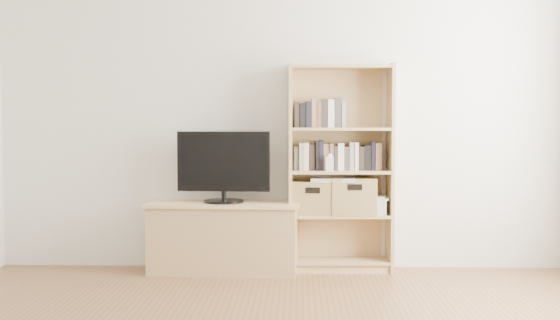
{
  "coord_description": "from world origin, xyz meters",
  "views": [
    {
      "loc": [
        0.13,
        -3.06,
        1.17
      ],
      "look_at": [
        -0.0,
        1.9,
        0.89
      ],
      "focal_mm": 45.0,
      "sensor_mm": 36.0,
      "label": 1
    }
  ],
  "objects_px": {
    "tv_stand": "(224,239)",
    "basket_right": "(353,196)",
    "television": "(224,166)",
    "laptop": "(333,179)",
    "baby_monitor": "(330,164)",
    "basket_left": "(312,197)",
    "bookshelf": "(340,168)"
  },
  "relations": [
    {
      "from": "tv_stand",
      "to": "basket_right",
      "type": "height_order",
      "value": "basket_right"
    },
    {
      "from": "television",
      "to": "basket_right",
      "type": "height_order",
      "value": "television"
    },
    {
      "from": "television",
      "to": "laptop",
      "type": "distance_m",
      "value": 0.85
    },
    {
      "from": "television",
      "to": "baby_monitor",
      "type": "relative_size",
      "value": 6.46
    },
    {
      "from": "television",
      "to": "tv_stand",
      "type": "bearing_deg",
      "value": -177.23
    },
    {
      "from": "baby_monitor",
      "to": "basket_right",
      "type": "xyz_separation_m",
      "value": [
        0.18,
        0.09,
        -0.25
      ]
    },
    {
      "from": "tv_stand",
      "to": "basket_left",
      "type": "xyz_separation_m",
      "value": [
        0.68,
        0.06,
        0.32
      ]
    },
    {
      "from": "laptop",
      "to": "basket_left",
      "type": "bearing_deg",
      "value": -178.29
    },
    {
      "from": "bookshelf",
      "to": "television",
      "type": "xyz_separation_m",
      "value": [
        -0.9,
        -0.07,
        0.01
      ]
    },
    {
      "from": "bookshelf",
      "to": "basket_left",
      "type": "relative_size",
      "value": 5.17
    },
    {
      "from": "baby_monitor",
      "to": "basket_right",
      "type": "distance_m",
      "value": 0.33
    },
    {
      "from": "tv_stand",
      "to": "television",
      "type": "xyz_separation_m",
      "value": [
        0.0,
        0.0,
        0.56
      ]
    },
    {
      "from": "tv_stand",
      "to": "television",
      "type": "bearing_deg",
      "value": 2.75
    },
    {
      "from": "bookshelf",
      "to": "basket_right",
      "type": "xyz_separation_m",
      "value": [
        0.1,
        -0.0,
        -0.22
      ]
    },
    {
      "from": "basket_left",
      "to": "laptop",
      "type": "height_order",
      "value": "laptop"
    },
    {
      "from": "baby_monitor",
      "to": "tv_stand",
      "type": "bearing_deg",
      "value": -173.61
    },
    {
      "from": "tv_stand",
      "to": "basket_left",
      "type": "distance_m",
      "value": 0.76
    },
    {
      "from": "bookshelf",
      "to": "laptop",
      "type": "bearing_deg",
      "value": -159.96
    },
    {
      "from": "laptop",
      "to": "basket_right",
      "type": "bearing_deg",
      "value": 13.03
    },
    {
      "from": "basket_right",
      "to": "laptop",
      "type": "height_order",
      "value": "laptop"
    },
    {
      "from": "tv_stand",
      "to": "baby_monitor",
      "type": "xyz_separation_m",
      "value": [
        0.81,
        -0.02,
        0.58
      ]
    },
    {
      "from": "tv_stand",
      "to": "bookshelf",
      "type": "xyz_separation_m",
      "value": [
        0.9,
        0.07,
        0.55
      ]
    },
    {
      "from": "laptop",
      "to": "tv_stand",
      "type": "bearing_deg",
      "value": -171.61
    },
    {
      "from": "basket_left",
      "to": "laptop",
      "type": "bearing_deg",
      "value": -3.27
    },
    {
      "from": "bookshelf",
      "to": "baby_monitor",
      "type": "relative_size",
      "value": 14.62
    },
    {
      "from": "laptop",
      "to": "baby_monitor",
      "type": "bearing_deg",
      "value": -109.28
    },
    {
      "from": "tv_stand",
      "to": "basket_right",
      "type": "relative_size",
      "value": 3.3
    },
    {
      "from": "bookshelf",
      "to": "laptop",
      "type": "relative_size",
      "value": 4.81
    },
    {
      "from": "television",
      "to": "basket_left",
      "type": "height_order",
      "value": "television"
    },
    {
      "from": "basket_left",
      "to": "television",
      "type": "bearing_deg",
      "value": -175.03
    },
    {
      "from": "tv_stand",
      "to": "laptop",
      "type": "relative_size",
      "value": 3.37
    },
    {
      "from": "bookshelf",
      "to": "baby_monitor",
      "type": "distance_m",
      "value": 0.13
    }
  ]
}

